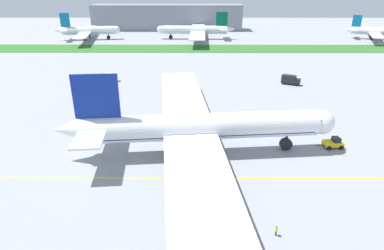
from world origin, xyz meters
The scene contains 13 objects.
ground_plane centered at (0.00, 0.00, 0.00)m, with size 600.00×600.00×0.00m, color gray.
apron_taxi_line centered at (0.00, -3.77, 0.00)m, with size 280.00×0.36×0.01m, color yellow.
grass_median_strip centered at (0.00, 123.22, 0.05)m, with size 320.00×24.00×0.10m, color #2D6628.
airliner_foreground centered at (-2.09, 5.55, 5.73)m, with size 55.55×89.38×16.86m.
pushback_tug centered at (26.60, 8.33, 1.03)m, with size 5.72×2.96×2.26m.
ground_crew_wingwalker_port centered at (8.52, -18.04, 0.96)m, with size 0.27×0.55×1.58m.
service_truck_baggage_loader centered at (30.28, 55.30, 1.69)m, with size 6.48×4.86×3.18m.
service_truck_fuel_bowser centered at (-32.58, 59.18, 1.53)m, with size 5.89×2.68×2.84m.
service_truck_catering_van centered at (-31.61, 35.10, 1.70)m, with size 5.28×3.54×3.23m.
parked_airliner_far_left centered at (-68.17, 153.33, 5.41)m, with size 39.20×60.52×15.99m.
parked_airliner_far_centre centered at (-1.45, 156.68, 5.49)m, with size 48.50×76.64×16.19m.
parked_airliner_far_right centered at (110.02, 155.70, 4.80)m, with size 34.85×54.80×14.16m.
terminal_building centered at (-22.57, 202.46, 9.00)m, with size 109.78×20.00×18.00m, color gray.
Camera 1 is at (-2.71, -52.96, 31.49)m, focal length 30.49 mm.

